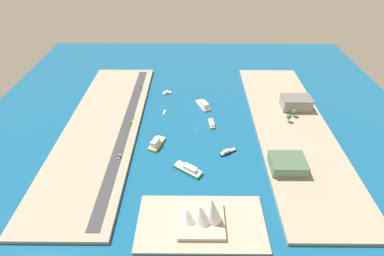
# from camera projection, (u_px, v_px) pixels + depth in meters

# --- Properties ---
(ground_plane) EXTENTS (440.00, 440.00, 0.00)m
(ground_plane) POSITION_uv_depth(u_px,v_px,m) (197.00, 129.00, 272.09)
(ground_plane) COLOR #145684
(quay_west) EXTENTS (70.00, 240.00, 3.04)m
(quay_west) POSITION_uv_depth(u_px,v_px,m) (291.00, 128.00, 270.66)
(quay_west) COLOR #9E937F
(quay_west) RESTS_ON ground_plane
(quay_east) EXTENTS (70.00, 240.00, 3.04)m
(quay_east) POSITION_uv_depth(u_px,v_px,m) (103.00, 127.00, 271.65)
(quay_east) COLOR #9E937F
(quay_east) RESTS_ON ground_plane
(peninsula_point) EXTENTS (85.75, 43.78, 2.00)m
(peninsula_point) POSITION_uv_depth(u_px,v_px,m) (201.00, 223.00, 188.94)
(peninsula_point) COLOR #A89E89
(peninsula_point) RESTS_ON ground_plane
(road_strip) EXTENTS (9.54, 228.00, 0.15)m
(road_strip) POSITION_uv_depth(u_px,v_px,m) (126.00, 126.00, 270.55)
(road_strip) COLOR #38383D
(road_strip) RESTS_ON quay_east
(ferry_green_doubledeck) EXTENTS (24.60, 20.26, 5.99)m
(ferry_green_doubledeck) POSITION_uv_depth(u_px,v_px,m) (188.00, 169.00, 226.69)
(ferry_green_doubledeck) COLOR #2D8C4C
(ferry_green_doubledeck) RESTS_ON ground_plane
(patrol_launch_navy) EXTENTS (16.07, 10.58, 3.99)m
(patrol_launch_navy) POSITION_uv_depth(u_px,v_px,m) (228.00, 152.00, 243.83)
(patrol_launch_navy) COLOR #1E284C
(patrol_launch_navy) RESTS_ON ground_plane
(yacht_sleek_gray) EXTENTS (11.38, 8.88, 3.10)m
(yacht_sleek_gray) POSITION_uv_depth(u_px,v_px,m) (167.00, 93.00, 323.25)
(yacht_sleek_gray) COLOR #999EA3
(yacht_sleek_gray) RESTS_ON ground_plane
(water_taxi_orange) EXTENTS (6.68, 17.02, 3.95)m
(water_taxi_orange) POSITION_uv_depth(u_px,v_px,m) (212.00, 124.00, 275.97)
(water_taxi_orange) COLOR orange
(water_taxi_orange) RESTS_ON ground_plane
(ferry_white_commuter) EXTENTS (16.30, 23.56, 6.97)m
(ferry_white_commuter) POSITION_uv_depth(u_px,v_px,m) (204.00, 105.00, 300.49)
(ferry_white_commuter) COLOR silver
(ferry_white_commuter) RESTS_ON ground_plane
(sailboat_small_white) EXTENTS (3.06, 9.20, 9.54)m
(sailboat_small_white) POSITION_uv_depth(u_px,v_px,m) (164.00, 112.00, 292.29)
(sailboat_small_white) COLOR white
(sailboat_small_white) RESTS_ON ground_plane
(ferry_yellow_fast) EXTENTS (14.62, 22.01, 7.66)m
(ferry_yellow_fast) POSITION_uv_depth(u_px,v_px,m) (156.00, 143.00, 251.04)
(ferry_yellow_fast) COLOR yellow
(ferry_yellow_fast) RESTS_ON ground_plane
(carpark_squat_concrete) EXTENTS (29.97, 19.09, 12.48)m
(carpark_squat_concrete) POSITION_uv_depth(u_px,v_px,m) (296.00, 103.00, 291.50)
(carpark_squat_concrete) COLOR gray
(carpark_squat_concrete) RESTS_ON quay_west
(terminal_long_green) EXTENTS (28.14, 22.39, 9.26)m
(terminal_long_green) POSITION_uv_depth(u_px,v_px,m) (287.00, 164.00, 223.51)
(terminal_long_green) COLOR slate
(terminal_long_green) RESTS_ON quay_west
(taxi_yellow_cab) EXTENTS (1.98, 5.18, 1.55)m
(taxi_yellow_cab) POSITION_uv_depth(u_px,v_px,m) (130.00, 123.00, 272.00)
(taxi_yellow_cab) COLOR black
(taxi_yellow_cab) RESTS_ON road_strip
(van_white) EXTENTS (1.92, 4.57, 1.71)m
(van_white) POSITION_uv_depth(u_px,v_px,m) (119.00, 157.00, 235.41)
(van_white) COLOR black
(van_white) RESTS_ON road_strip
(sedan_silver) EXTENTS (1.82, 4.44, 1.63)m
(sedan_silver) POSITION_uv_depth(u_px,v_px,m) (141.00, 88.00, 326.57)
(sedan_silver) COLOR black
(sedan_silver) RESTS_ON road_strip
(traffic_light_waterfront) EXTENTS (0.36, 0.36, 6.50)m
(traffic_light_waterfront) POSITION_uv_depth(u_px,v_px,m) (134.00, 116.00, 276.35)
(traffic_light_waterfront) COLOR black
(traffic_light_waterfront) RESTS_ON quay_east
(opera_landmark) EXTENTS (30.93, 28.22, 24.66)m
(opera_landmark) POSITION_uv_depth(u_px,v_px,m) (203.00, 215.00, 183.44)
(opera_landmark) COLOR #BCAD93
(opera_landmark) RESTS_ON peninsula_point
(park_tree_cluster) EXTENTS (12.74, 14.25, 8.37)m
(park_tree_cluster) POSITION_uv_depth(u_px,v_px,m) (292.00, 114.00, 276.25)
(park_tree_cluster) COLOR brown
(park_tree_cluster) RESTS_ON quay_west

